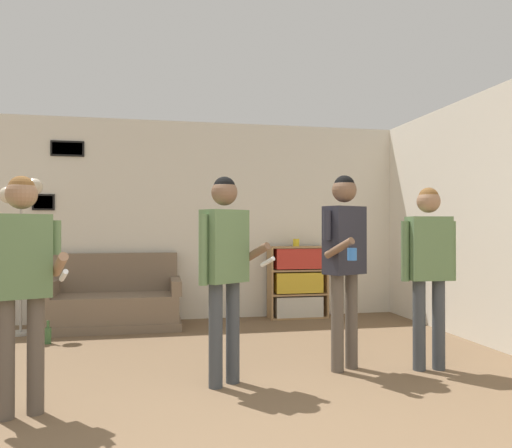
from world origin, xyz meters
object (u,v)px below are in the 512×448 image
object	(u,v)px
floor_lamp	(21,213)
drinking_cup	(296,243)
couch	(115,304)
bottle_on_floor	(48,335)
bookshelf	(298,282)
person_watcher_holding_cup	(345,250)
person_player_foreground_center	(225,257)
person_spectator_near_bookshelf	(429,259)
person_player_foreground_left	(21,270)

from	to	relation	value
floor_lamp	drinking_cup	size ratio (longest dim) A/B	17.78
couch	bottle_on_floor	world-z (taller)	couch
drinking_cup	bottle_on_floor	bearing A→B (deg)	-162.49
couch	bookshelf	size ratio (longest dim) A/B	1.63
floor_lamp	person_watcher_holding_cup	world-z (taller)	floor_lamp
couch	person_player_foreground_center	world-z (taller)	person_player_foreground_center
person_player_foreground_center	person_spectator_near_bookshelf	distance (m)	1.82
floor_lamp	person_spectator_near_bookshelf	bearing A→B (deg)	-30.25
bookshelf	drinking_cup	size ratio (longest dim) A/B	9.62
person_player_foreground_center	bookshelf	bearing A→B (deg)	62.93
floor_lamp	drinking_cup	bearing A→B (deg)	6.46
drinking_cup	bookshelf	bearing A→B (deg)	-0.37
bookshelf	drinking_cup	bearing A→B (deg)	179.63
bookshelf	person_watcher_holding_cup	bearing A→B (deg)	-96.88
floor_lamp	bottle_on_floor	bearing A→B (deg)	-53.99
couch	person_player_foreground_center	distance (m)	2.83
bookshelf	person_player_foreground_left	world-z (taller)	person_player_foreground_left
person_player_foreground_left	drinking_cup	size ratio (longest dim) A/B	15.46
person_player_foreground_center	person_watcher_holding_cup	distance (m)	1.11
floor_lamp	person_watcher_holding_cup	size ratio (longest dim) A/B	1.07
person_watcher_holding_cup	bottle_on_floor	world-z (taller)	person_watcher_holding_cup
floor_lamp	person_player_foreground_left	distance (m)	2.84
person_player_foreground_center	person_spectator_near_bookshelf	xyz separation A→B (m)	(1.82, 0.07, -0.04)
person_player_foreground_left	person_spectator_near_bookshelf	distance (m)	3.26
person_player_foreground_center	floor_lamp	bearing A→B (deg)	131.61
bottle_on_floor	drinking_cup	xyz separation A→B (m)	(3.04, 0.96, 0.94)
bookshelf	bottle_on_floor	world-z (taller)	bookshelf
person_spectator_near_bookshelf	bottle_on_floor	size ratio (longest dim) A/B	6.48
couch	person_watcher_holding_cup	world-z (taller)	person_watcher_holding_cup
bookshelf	person_player_foreground_left	size ratio (longest dim) A/B	0.62
bookshelf	person_watcher_holding_cup	world-z (taller)	person_watcher_holding_cup
bookshelf	person_player_foreground_center	distance (m)	3.11
person_spectator_near_bookshelf	bottle_on_floor	bearing A→B (deg)	153.93
bottle_on_floor	person_player_foreground_left	bearing A→B (deg)	-83.14
couch	person_spectator_near_bookshelf	world-z (taller)	person_spectator_near_bookshelf
person_spectator_near_bookshelf	drinking_cup	size ratio (longest dim) A/B	15.55
bookshelf	person_spectator_near_bookshelf	distance (m)	2.74
person_spectator_near_bookshelf	drinking_cup	bearing A→B (deg)	99.42
couch	bookshelf	world-z (taller)	bookshelf
bottle_on_floor	drinking_cup	distance (m)	3.33
person_player_foreground_left	drinking_cup	world-z (taller)	person_player_foreground_left
person_player_foreground_left	drinking_cup	xyz separation A→B (m)	(2.78, 3.12, 0.07)
person_player_foreground_left	person_watcher_holding_cup	xyz separation A→B (m)	(2.50, 0.60, 0.09)
floor_lamp	person_spectator_near_bookshelf	xyz separation A→B (m)	(3.90, -2.27, -0.45)
person_spectator_near_bookshelf	drinking_cup	world-z (taller)	person_spectator_near_bookshelf
person_watcher_holding_cup	bottle_on_floor	distance (m)	3.31
person_watcher_holding_cup	person_spectator_near_bookshelf	bearing A→B (deg)	-11.14
floor_lamp	bottle_on_floor	world-z (taller)	floor_lamp
couch	person_player_foreground_left	size ratio (longest dim) A/B	1.02
person_player_foreground_center	person_watcher_holding_cup	bearing A→B (deg)	10.94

